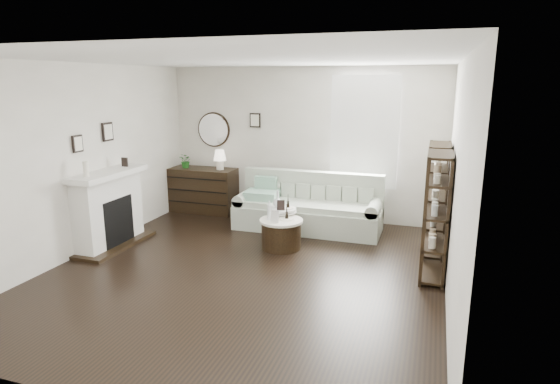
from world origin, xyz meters
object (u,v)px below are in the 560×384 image
(sofa, at_px, (309,211))
(dresser, at_px, (203,190))
(drum_table, at_px, (281,234))
(pedestal_table, at_px, (282,211))

(sofa, distance_m, dresser, 2.22)
(drum_table, distance_m, pedestal_table, 0.40)
(drum_table, xyz_separation_m, pedestal_table, (-0.08, 0.29, 0.27))
(dresser, bearing_deg, pedestal_table, -30.74)
(sofa, bearing_deg, drum_table, -97.35)
(pedestal_table, bearing_deg, dresser, 149.26)
(drum_table, bearing_deg, sofa, 82.65)
(drum_table, bearing_deg, pedestal_table, 105.98)
(drum_table, bearing_deg, dresser, 144.60)
(sofa, xyz_separation_m, drum_table, (-0.14, -1.06, -0.09))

